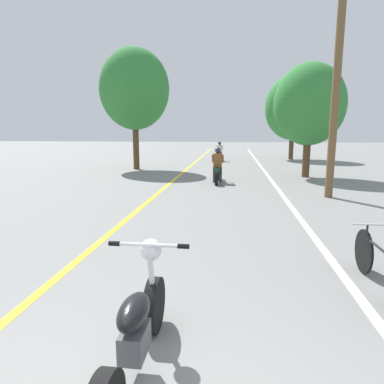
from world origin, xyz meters
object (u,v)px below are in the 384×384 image
(motorcycle_foreground, at_px, (137,328))
(roadside_tree_left, at_px, (134,89))
(motorcycle_rider_lead, at_px, (218,169))
(utility_pole, at_px, (337,81))
(motorcycle_rider_far, at_px, (219,154))
(roadside_tree_right_far, at_px, (293,108))
(bicycle_parked, at_px, (379,264))
(roadside_tree_right_near, at_px, (309,105))

(motorcycle_foreground, bearing_deg, roadside_tree_left, 105.93)
(motorcycle_rider_lead, bearing_deg, utility_pole, -36.77)
(motorcycle_rider_far, bearing_deg, motorcycle_rider_lead, -88.14)
(motorcycle_foreground, bearing_deg, utility_pole, 65.74)
(motorcycle_foreground, distance_m, motorcycle_rider_far, 20.89)
(motorcycle_rider_lead, bearing_deg, roadside_tree_right_far, 67.84)
(motorcycle_rider_far, distance_m, bicycle_parked, 19.17)
(roadside_tree_right_far, bearing_deg, roadside_tree_right_near, -95.23)
(roadside_tree_right_near, distance_m, motorcycle_rider_lead, 5.15)
(roadside_tree_right_near, height_order, bicycle_parked, roadside_tree_right_near)
(bicycle_parked, bearing_deg, roadside_tree_left, 117.86)
(roadside_tree_right_far, bearing_deg, bicycle_parked, -96.00)
(roadside_tree_left, bearing_deg, roadside_tree_right_far, 38.31)
(utility_pole, height_order, roadside_tree_right_near, utility_pole)
(roadside_tree_right_near, height_order, motorcycle_rider_far, roadside_tree_right_near)
(roadside_tree_right_near, distance_m, roadside_tree_right_far, 9.67)
(roadside_tree_right_near, distance_m, roadside_tree_left, 8.83)
(motorcycle_rider_lead, height_order, motorcycle_rider_far, motorcycle_rider_lead)
(motorcycle_rider_far, bearing_deg, bicycle_parked, -81.35)
(roadside_tree_left, xyz_separation_m, motorcycle_foreground, (4.42, -15.50, -3.77))
(roadside_tree_right_far, xyz_separation_m, motorcycle_rider_far, (-5.08, -2.02, -3.15))
(roadside_tree_left, bearing_deg, bicycle_parked, -62.14)
(motorcycle_rider_lead, distance_m, motorcycle_rider_far, 9.69)
(roadside_tree_right_near, bearing_deg, motorcycle_foreground, -107.02)
(bicycle_parked, bearing_deg, utility_pole, 80.67)
(roadside_tree_left, xyz_separation_m, motorcycle_rider_lead, (4.60, -4.30, -3.66))
(roadside_tree_right_far, relative_size, motorcycle_rider_lead, 2.90)
(roadside_tree_right_near, xyz_separation_m, motorcycle_foreground, (-4.07, -13.29, -2.77))
(utility_pole, distance_m, motorcycle_rider_lead, 5.45)
(roadside_tree_left, bearing_deg, motorcycle_rider_lead, -43.08)
(utility_pole, relative_size, motorcycle_rider_far, 3.21)
(motorcycle_foreground, height_order, bicycle_parked, motorcycle_foreground)
(motorcycle_foreground, height_order, motorcycle_rider_far, motorcycle_rider_far)
(roadside_tree_left, relative_size, bicycle_parked, 3.63)
(roadside_tree_right_near, distance_m, motorcycle_foreground, 14.17)
(utility_pole, height_order, roadside_tree_right_far, utility_pole)
(utility_pole, height_order, motorcycle_rider_lead, utility_pole)
(motorcycle_rider_far, xyz_separation_m, bicycle_parked, (2.88, -18.95, -0.15))
(roadside_tree_right_far, bearing_deg, motorcycle_foreground, -102.19)
(bicycle_parked, bearing_deg, roadside_tree_right_near, 83.35)
(utility_pole, xyz_separation_m, bicycle_parked, (-1.07, -6.54, -3.18))
(roadside_tree_right_far, distance_m, motorcycle_foreground, 23.66)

